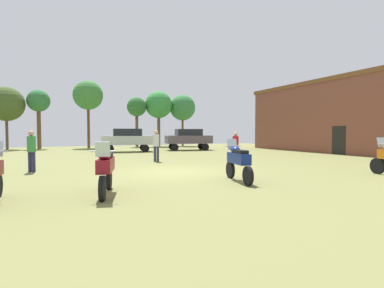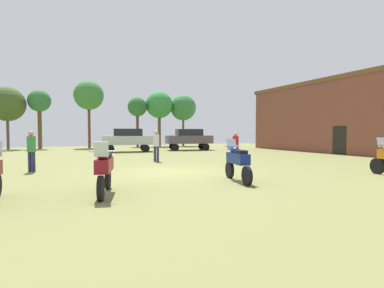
% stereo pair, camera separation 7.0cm
% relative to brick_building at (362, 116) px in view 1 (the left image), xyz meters
% --- Properties ---
extents(ground_plane, '(44.00, 52.00, 0.02)m').
position_rel_brick_building_xyz_m(ground_plane, '(-18.00, -4.06, -3.05)').
color(ground_plane, olive).
extents(brick_building, '(6.12, 20.60, 6.10)m').
position_rel_brick_building_xyz_m(brick_building, '(0.00, 0.00, 0.00)').
color(brick_building, brown).
rests_on(brick_building, ground).
extents(motorcycle_5, '(0.78, 2.11, 1.47)m').
position_rel_brick_building_xyz_m(motorcycle_5, '(-21.24, -7.56, -2.32)').
color(motorcycle_5, black).
rests_on(motorcycle_5, ground).
extents(motorcycle_7, '(0.71, 2.15, 1.46)m').
position_rel_brick_building_xyz_m(motorcycle_7, '(-16.78, -7.26, -2.32)').
color(motorcycle_7, black).
rests_on(motorcycle_7, ground).
extents(car_2, '(4.51, 2.39, 2.00)m').
position_rel_brick_building_xyz_m(car_2, '(-16.95, 9.56, -1.87)').
color(car_2, black).
rests_on(car_2, ground).
extents(car_3, '(4.54, 2.49, 2.00)m').
position_rel_brick_building_xyz_m(car_3, '(-11.12, 9.59, -1.87)').
color(car_3, black).
rests_on(car_3, ground).
extents(person_1, '(0.46, 0.46, 1.77)m').
position_rel_brick_building_xyz_m(person_1, '(-23.43, -1.58, -2.00)').
color(person_1, '#26284C').
rests_on(person_1, ground).
extents(person_2, '(0.47, 0.47, 1.82)m').
position_rel_brick_building_xyz_m(person_2, '(-17.24, 0.47, -1.97)').
color(person_2, '#262E4C').
rests_on(person_2, ground).
extents(person_3, '(0.44, 0.44, 1.71)m').
position_rel_brick_building_xyz_m(person_3, '(-13.25, -1.71, -2.04)').
color(person_3, '#2C2950').
rests_on(person_3, ground).
extents(tree_2, '(2.25, 2.25, 5.81)m').
position_rel_brick_building_xyz_m(tree_2, '(-13.97, 18.09, 1.54)').
color(tree_2, brown).
rests_on(tree_2, ground).
extents(tree_3, '(2.24, 2.24, 6.05)m').
position_rel_brick_building_xyz_m(tree_3, '(-24.17, 18.16, 1.74)').
color(tree_3, brown).
rests_on(tree_3, ground).
extents(tree_4, '(3.17, 3.17, 7.31)m').
position_rel_brick_building_xyz_m(tree_4, '(-19.35, 18.00, 2.65)').
color(tree_4, brown).
rests_on(tree_4, ground).
extents(tree_5, '(3.20, 3.20, 6.36)m').
position_rel_brick_building_xyz_m(tree_5, '(-8.24, 17.87, 1.70)').
color(tree_5, brown).
rests_on(tree_5, ground).
extents(tree_6, '(3.38, 3.38, 6.17)m').
position_rel_brick_building_xyz_m(tree_6, '(-26.99, 18.14, 1.42)').
color(tree_6, brown).
rests_on(tree_6, ground).
extents(tree_8, '(3.25, 3.25, 6.65)m').
position_rel_brick_building_xyz_m(tree_8, '(-11.30, 18.06, 1.94)').
color(tree_8, brown).
rests_on(tree_8, ground).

